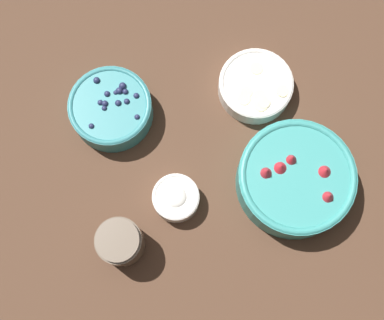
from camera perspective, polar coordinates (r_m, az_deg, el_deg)
name	(u,v)px	position (r m, az deg, el deg)	size (l,w,h in m)	color
ground_plane	(202,170)	(1.14, 1.09, -1.07)	(4.00, 4.00, 0.00)	#4C3323
bowl_strawberries	(295,179)	(1.11, 10.96, -1.98)	(0.24, 0.24, 0.10)	teal
bowl_blueberries	(111,108)	(1.15, -8.66, 5.46)	(0.17, 0.17, 0.07)	teal
bowl_bananas	(255,86)	(1.17, 6.78, 7.87)	(0.16, 0.16, 0.05)	white
bowl_cream	(176,198)	(1.10, -1.75, -4.07)	(0.10, 0.10, 0.05)	white
jar_chocolate	(121,242)	(1.08, -7.63, -8.71)	(0.09, 0.09, 0.10)	brown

